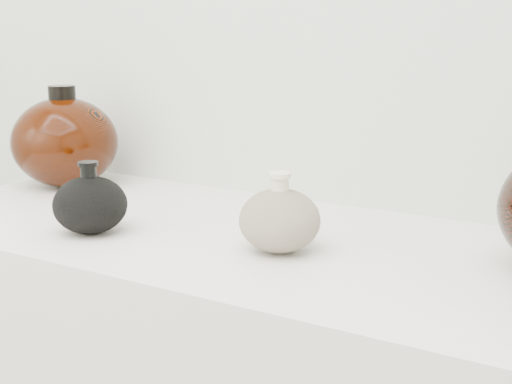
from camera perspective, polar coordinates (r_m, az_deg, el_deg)
The scene contains 3 objects.
black_gourd_vase at distance 1.13m, azimuth -13.13°, elevation -0.96°, with size 0.15×0.15×0.11m.
cream_gourd_vase at distance 1.01m, azimuth 1.90°, elevation -2.23°, with size 0.15×0.15×0.11m.
left_round_pot at distance 1.47m, azimuth -15.04°, elevation 3.91°, with size 0.28×0.28×0.20m.
Camera 1 is at (0.57, 0.06, 1.21)m, focal length 50.00 mm.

